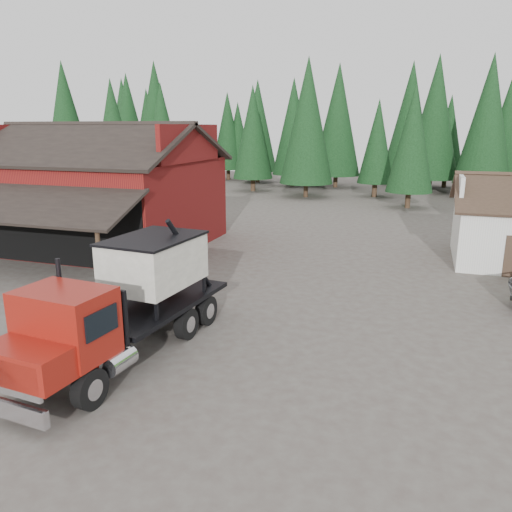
% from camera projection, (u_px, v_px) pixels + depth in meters
% --- Properties ---
extents(ground, '(120.00, 120.00, 0.00)m').
position_uv_depth(ground, '(200.00, 325.00, 17.84)').
color(ground, '#4C423C').
rests_on(ground, ground).
extents(red_barn, '(12.80, 13.63, 7.18)m').
position_uv_depth(red_barn, '(100.00, 199.00, 29.64)').
color(red_barn, maroon).
rests_on(red_barn, ground).
extents(conifer_backdrop, '(76.00, 16.00, 16.00)m').
position_uv_depth(conifer_backdrop, '(356.00, 189.00, 56.38)').
color(conifer_backdrop, black).
rests_on(conifer_backdrop, ground).
extents(near_pine_a, '(4.40, 4.40, 11.40)m').
position_uv_depth(near_pine_a, '(113.00, 132.00, 48.70)').
color(near_pine_a, '#382619').
rests_on(near_pine_a, ground).
extents(near_pine_b, '(3.96, 3.96, 10.40)m').
position_uv_depth(near_pine_b, '(412.00, 139.00, 42.04)').
color(near_pine_b, '#382619').
rests_on(near_pine_b, ground).
extents(near_pine_d, '(5.28, 5.28, 13.40)m').
position_uv_depth(near_pine_d, '(307.00, 121.00, 48.41)').
color(near_pine_d, '#382619').
rests_on(near_pine_d, ground).
extents(feed_truck, '(3.08, 8.98, 3.98)m').
position_uv_depth(feed_truck, '(127.00, 298.00, 15.11)').
color(feed_truck, black).
rests_on(feed_truck, ground).
extents(equip_box, '(0.83, 1.18, 0.60)m').
position_uv_depth(equip_box, '(97.00, 350.00, 15.13)').
color(equip_box, maroon).
rests_on(equip_box, ground).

